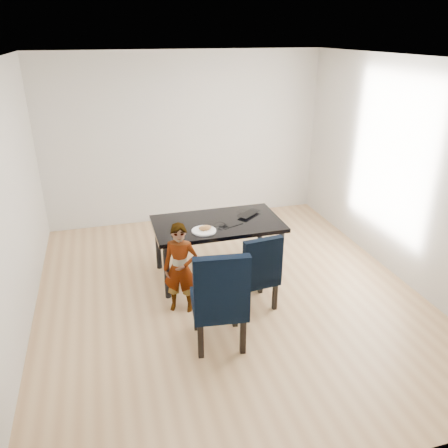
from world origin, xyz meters
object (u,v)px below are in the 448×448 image
object	(u,v)px
dining_table	(218,248)
laptop	(246,213)
chair_left	(219,295)
plate	(204,231)
chair_right	(255,269)
child	(180,268)

from	to	relation	value
dining_table	laptop	xyz separation A→B (m)	(0.42, 0.14, 0.39)
dining_table	chair_left	world-z (taller)	chair_left
dining_table	plate	bearing A→B (deg)	-135.45
chair_right	plate	size ratio (longest dim) A/B	3.16
chair_right	child	xyz separation A→B (m)	(-0.83, 0.13, 0.07)
plate	dining_table	bearing A→B (deg)	44.55
child	plate	xyz separation A→B (m)	(0.37, 0.42, 0.23)
chair_right	child	distance (m)	0.84
chair_left	chair_right	world-z (taller)	chair_left
dining_table	chair_right	xyz separation A→B (m)	(0.23, -0.78, 0.09)
dining_table	chair_left	size ratio (longest dim) A/B	1.46
dining_table	laptop	bearing A→B (deg)	18.97
plate	chair_left	bearing A→B (deg)	-95.96
child	laptop	size ratio (longest dim) A/B	3.04
dining_table	chair_right	size ratio (longest dim) A/B	1.72
chair_left	plate	xyz separation A→B (m)	(0.11, 1.09, 0.21)
chair_left	laptop	size ratio (longest dim) A/B	3.15
chair_right	laptop	xyz separation A→B (m)	(0.19, 0.92, 0.30)
chair_left	dining_table	bearing A→B (deg)	82.40
chair_left	child	xyz separation A→B (m)	(-0.26, 0.66, -0.02)
dining_table	plate	size ratio (longest dim) A/B	5.44
chair_right	laptop	size ratio (longest dim) A/B	2.66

